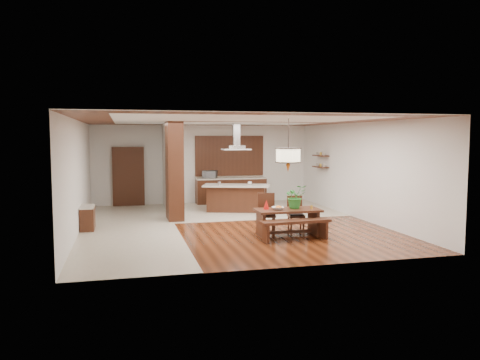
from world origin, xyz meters
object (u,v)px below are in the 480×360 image
object	(u,v)px
microwave	(210,174)
island_cup	(250,183)
foliage_plant	(295,197)
hallway_console	(88,218)
dining_chair_right	(296,214)
dining_chair_left	(267,213)
range_hood	(236,137)
pendant_lantern	(288,145)
fruit_bowl	(278,208)
kitchen_island	(236,198)
dining_bench	(295,230)
dining_table	(288,216)

from	to	relation	value
microwave	island_cup	bearing A→B (deg)	-41.64
island_cup	foliage_plant	bearing A→B (deg)	-87.85
hallway_console	dining_chair_right	xyz separation A→B (m)	(5.30, -1.49, 0.14)
dining_chair_left	island_cup	world-z (taller)	dining_chair_left
foliage_plant	range_hood	world-z (taller)	range_hood
foliage_plant	island_cup	world-z (taller)	foliage_plant
pendant_lantern	fruit_bowl	bearing A→B (deg)	-167.42
foliage_plant	kitchen_island	distance (m)	3.99
fruit_bowl	range_hood	xyz separation A→B (m)	(-0.08, 4.05, 1.76)
kitchen_island	range_hood	bearing A→B (deg)	108.33
dining_chair_right	pendant_lantern	world-z (taller)	pendant_lantern
fruit_bowl	microwave	xyz separation A→B (m)	(-0.60, 6.01, 0.39)
hallway_console	pendant_lantern	distance (m)	5.61
dining_bench	pendant_lantern	bearing A→B (deg)	89.27
hallway_console	dining_table	bearing A→B (deg)	-21.94
dining_chair_left	island_cup	distance (m)	3.44
microwave	dining_table	bearing A→B (deg)	-58.00
dining_chair_right	fruit_bowl	bearing A→B (deg)	-133.66
kitchen_island	island_cup	xyz separation A→B (m)	(0.44, -0.10, 0.49)
dining_chair_left	microwave	bearing A→B (deg)	107.75
foliage_plant	kitchen_island	size ratio (longest dim) A/B	0.25
hallway_console	island_cup	distance (m)	5.36
dining_chair_left	hallway_console	bearing A→B (deg)	174.45
pendant_lantern	microwave	distance (m)	6.13
foliage_plant	dining_chair_left	bearing A→B (deg)	144.75
dining_table	range_hood	world-z (taller)	range_hood
fruit_bowl	microwave	size ratio (longest dim) A/B	0.60
dining_bench	pendant_lantern	world-z (taller)	pendant_lantern
dining_table	island_cup	xyz separation A→B (m)	(0.08, 3.88, 0.45)
dining_chair_left	microwave	size ratio (longest dim) A/B	1.98
dining_bench	microwave	bearing A→B (deg)	97.63
dining_table	foliage_plant	world-z (taller)	foliage_plant
dining_table	pendant_lantern	world-z (taller)	pendant_lantern
hallway_console	dining_table	distance (m)	5.28
dining_bench	island_cup	bearing A→B (deg)	88.93
fruit_bowl	island_cup	size ratio (longest dim) A/B	2.30
dining_table	microwave	world-z (taller)	microwave
dining_table	foliage_plant	distance (m)	0.52
dining_chair_right	microwave	world-z (taller)	microwave
fruit_bowl	microwave	distance (m)	6.06
dining_bench	microwave	xyz separation A→B (m)	(-0.87, 6.53, 0.85)
dining_table	island_cup	bearing A→B (deg)	88.88
range_hood	island_cup	distance (m)	1.59
fruit_bowl	range_hood	bearing A→B (deg)	91.11
dining_chair_right	island_cup	world-z (taller)	island_cup
kitchen_island	range_hood	world-z (taller)	range_hood
pendant_lantern	dining_chair_left	bearing A→B (deg)	128.56
foliage_plant	dining_bench	bearing A→B (deg)	-109.57
pendant_lantern	fruit_bowl	size ratio (longest dim) A/B	4.32
dining_chair_left	pendant_lantern	bearing A→B (deg)	-38.81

